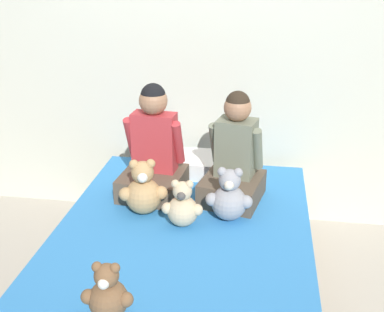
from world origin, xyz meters
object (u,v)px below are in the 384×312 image
(teddy_bear_between_children, at_px, (182,207))
(teddy_bear_at_foot_of_bed, at_px, (108,294))
(child_on_right, at_px, (234,160))
(teddy_bear_held_by_right_child, at_px, (229,198))
(bed, at_px, (180,276))
(child_on_left, at_px, (154,154))
(pillow_at_headboard, at_px, (201,165))
(teddy_bear_held_by_left_child, at_px, (143,191))

(teddy_bear_between_children, distance_m, teddy_bear_at_foot_of_bed, 0.74)
(child_on_right, relative_size, teddy_bear_held_by_right_child, 2.12)
(bed, bearing_deg, teddy_bear_held_by_right_child, 46.52)
(teddy_bear_held_by_right_child, bearing_deg, child_on_left, 151.57)
(child_on_right, relative_size, teddy_bear_between_children, 2.45)
(child_on_left, height_order, child_on_right, child_on_left)
(teddy_bear_held_by_right_child, bearing_deg, child_on_right, 88.52)
(child_on_right, bearing_deg, pillow_at_headboard, 138.22)
(teddy_bear_between_children, bearing_deg, pillow_at_headboard, 86.94)
(child_on_left, xyz_separation_m, teddy_bear_at_foot_of_bed, (0.06, -1.08, -0.14))
(child_on_right, distance_m, teddy_bear_held_by_left_child, 0.55)
(pillow_at_headboard, bearing_deg, teddy_bear_held_by_right_child, -68.26)
(teddy_bear_held_by_right_child, xyz_separation_m, teddy_bear_at_foot_of_bed, (-0.40, -0.83, -0.02))
(child_on_left, height_order, teddy_bear_held_by_right_child, child_on_left)
(child_on_left, bearing_deg, pillow_at_headboard, 58.15)
(teddy_bear_held_by_left_child, bearing_deg, child_on_right, 14.05)
(teddy_bear_held_by_left_child, bearing_deg, teddy_bear_held_by_right_child, -13.83)
(bed, height_order, child_on_right, child_on_right)
(child_on_left, distance_m, teddy_bear_at_foot_of_bed, 1.09)
(bed, xyz_separation_m, child_on_left, (-0.24, 0.49, 0.47))
(teddy_bear_held_by_right_child, distance_m, teddy_bear_at_foot_of_bed, 0.92)
(teddy_bear_held_by_right_child, height_order, teddy_bear_between_children, teddy_bear_held_by_right_child)
(child_on_left, relative_size, teddy_bear_held_by_left_child, 2.08)
(child_on_left, height_order, pillow_at_headboard, child_on_left)
(child_on_left, relative_size, child_on_right, 1.04)
(child_on_left, xyz_separation_m, teddy_bear_held_by_right_child, (0.46, -0.25, -0.12))
(teddy_bear_held_by_left_child, distance_m, teddy_bear_between_children, 0.25)
(child_on_left, height_order, teddy_bear_at_foot_of_bed, child_on_left)
(bed, height_order, teddy_bear_held_by_left_child, teddy_bear_held_by_left_child)
(child_on_right, height_order, teddy_bear_held_by_right_child, child_on_right)
(child_on_left, relative_size, teddy_bear_between_children, 2.54)
(teddy_bear_held_by_left_child, xyz_separation_m, pillow_at_headboard, (0.24, 0.57, -0.08))
(teddy_bear_between_children, height_order, pillow_at_headboard, teddy_bear_between_children)
(teddy_bear_held_by_right_child, relative_size, teddy_bear_between_children, 1.16)
(teddy_bear_between_children, bearing_deg, teddy_bear_held_by_left_child, 154.43)
(bed, height_order, teddy_bear_between_children, teddy_bear_between_children)
(pillow_at_headboard, bearing_deg, child_on_right, -53.72)
(bed, distance_m, teddy_bear_between_children, 0.36)
(child_on_right, bearing_deg, teddy_bear_held_by_left_child, -140.00)
(teddy_bear_held_by_left_child, bearing_deg, teddy_bear_at_foot_of_bed, -99.41)
(bed, height_order, teddy_bear_at_foot_of_bed, teddy_bear_at_foot_of_bed)
(teddy_bear_at_foot_of_bed, bearing_deg, pillow_at_headboard, 80.73)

